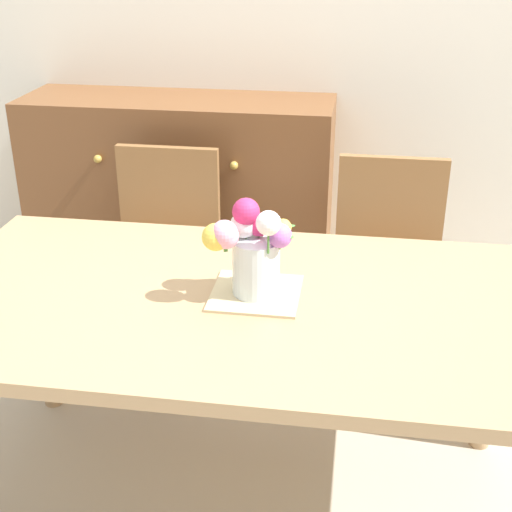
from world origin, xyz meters
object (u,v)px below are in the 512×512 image
at_px(chair_left, 164,244).
at_px(chair_right, 388,258).
at_px(dining_table, 237,323).
at_px(dresser, 181,204).
at_px(flower_vase, 250,247).

distance_m(chair_left, chair_right, 0.90).
distance_m(dining_table, dresser, 1.43).
xyz_separation_m(dining_table, flower_vase, (0.04, 0.01, 0.24)).
relative_size(dresser, flower_vase, 5.06).
bearing_deg(dining_table, dresser, 110.81).
bearing_deg(dresser, flower_vase, -67.56).
relative_size(dining_table, chair_right, 1.98).
bearing_deg(chair_right, chair_left, 0.00).
xyz_separation_m(dining_table, dresser, (-0.51, 1.33, -0.17)).
bearing_deg(flower_vase, chair_left, 120.95).
relative_size(dining_table, chair_left, 1.98).
distance_m(dining_table, chair_left, 0.95).
distance_m(chair_left, dresser, 0.51).
height_order(dining_table, dresser, dresser).
bearing_deg(dining_table, chair_left, 118.55).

